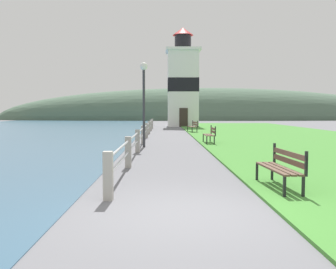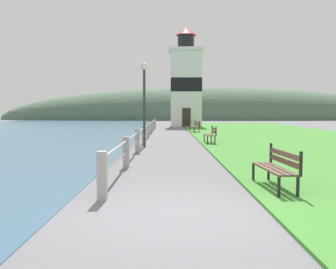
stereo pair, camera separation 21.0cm
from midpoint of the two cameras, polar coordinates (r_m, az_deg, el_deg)
name	(u,v)px [view 2 (the right image)]	position (r m, az deg, el deg)	size (l,w,h in m)	color
ground_plane	(177,214)	(6.33, 2.28, -12.08)	(160.00, 160.00, 0.00)	slate
grass_verge	(288,137)	(24.90, 18.04, -0.41)	(12.00, 52.49, 0.06)	#428433
seawall_railing	(145,131)	(21.52, -3.29, 0.54)	(0.18, 28.92, 0.94)	#A8A399
park_bench_near	(276,165)	(8.43, 16.83, -4.53)	(0.56, 1.85, 0.94)	brown
park_bench_midway	(210,134)	(19.33, 6.70, 0.13)	(0.48, 1.64, 0.94)	brown
park_bench_far	(194,126)	(29.29, 4.21, 1.34)	(0.71, 1.84, 0.94)	brown
lighthouse	(184,83)	(41.38, 2.67, 7.78)	(3.76, 3.76, 10.73)	white
lamp_post	(143,89)	(17.64, -3.51, 6.97)	(0.36, 0.36, 3.96)	#333338
distant_hillside	(210,120)	(71.58, 6.43, 2.26)	(80.00, 16.00, 12.00)	#4C6651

